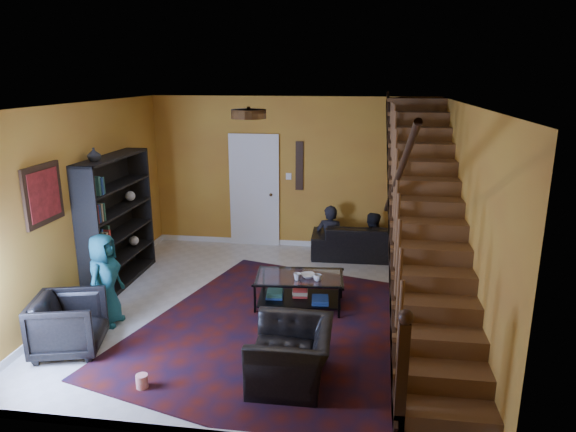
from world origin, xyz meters
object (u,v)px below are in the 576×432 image
(bookshelf, at_px, (118,223))
(armchair_right, at_px, (291,355))
(sofa, at_px, (371,241))
(coffee_table, at_px, (299,289))
(armchair_left, at_px, (69,324))

(bookshelf, distance_m, armchair_right, 3.88)
(sofa, bearing_deg, coffee_table, 63.71)
(armchair_right, height_order, coffee_table, armchair_right)
(bookshelf, height_order, coffee_table, bookshelf)
(bookshelf, bearing_deg, armchair_left, -80.39)
(bookshelf, bearing_deg, coffee_table, -9.92)
(bookshelf, xyz_separation_m, coffee_table, (2.88, -0.50, -0.70))
(bookshelf, height_order, sofa, bookshelf)
(sofa, height_order, coffee_table, sofa)
(sofa, relative_size, coffee_table, 1.67)
(armchair_right, bearing_deg, coffee_table, -176.33)
(sofa, height_order, armchair_left, armchair_left)
(bookshelf, xyz_separation_m, armchair_left, (0.35, -2.10, -0.62))
(armchair_left, distance_m, armchair_right, 2.68)
(coffee_table, bearing_deg, bookshelf, 170.08)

